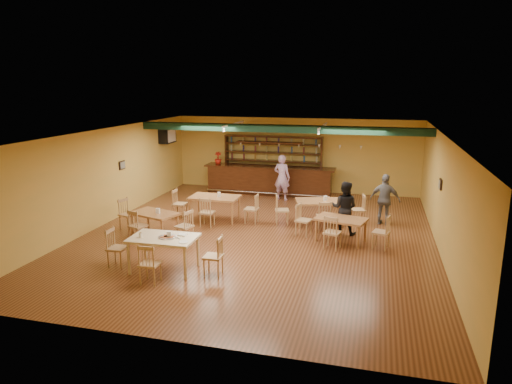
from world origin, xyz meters
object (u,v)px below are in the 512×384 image
(dining_table_c, at_px, (155,224))
(dining_table_d, at_px, (341,230))
(bar_counter, at_px, (269,180))
(dining_table_a, at_px, (215,208))
(patron_bar, at_px, (282,177))
(near_table, at_px, (164,254))
(patron_right_a, at_px, (344,208))
(dining_table_b, at_px, (320,212))

(dining_table_c, xyz_separation_m, dining_table_d, (5.33, 0.80, 0.00))
(bar_counter, relative_size, dining_table_c, 3.83)
(dining_table_a, xyz_separation_m, patron_bar, (1.57, 3.18, 0.48))
(dining_table_a, height_order, near_table, near_table)
(patron_bar, height_order, patron_right_a, patron_bar)
(dining_table_b, height_order, near_table, near_table)
(dining_table_c, distance_m, patron_bar, 5.83)
(dining_table_b, height_order, dining_table_c, dining_table_b)
(dining_table_a, height_order, dining_table_d, dining_table_a)
(dining_table_a, height_order, patron_bar, patron_bar)
(near_table, bearing_deg, bar_counter, 84.03)
(dining_table_a, relative_size, patron_bar, 0.90)
(dining_table_a, distance_m, patron_right_a, 4.21)
(bar_counter, bearing_deg, dining_table_a, -102.55)
(dining_table_d, relative_size, near_table, 0.88)
(bar_counter, bearing_deg, dining_table_d, -57.61)
(dining_table_d, height_order, near_table, near_table)
(dining_table_a, bearing_deg, patron_right_a, -5.10)
(bar_counter, xyz_separation_m, patron_bar, (0.68, -0.83, 0.31))
(bar_counter, xyz_separation_m, dining_table_c, (-2.08, -5.93, -0.22))
(bar_counter, height_order, patron_right_a, patron_right_a)
(dining_table_c, bearing_deg, bar_counter, 88.35)
(dining_table_d, bearing_deg, dining_table_c, -156.71)
(dining_table_c, distance_m, near_table, 2.76)
(bar_counter, distance_m, patron_bar, 1.11)
(dining_table_b, distance_m, dining_table_c, 5.14)
(dining_table_c, relative_size, patron_bar, 0.78)
(patron_bar, bearing_deg, near_table, 92.20)
(dining_table_a, height_order, dining_table_b, dining_table_a)
(dining_table_d, height_order, patron_right_a, patron_right_a)
(dining_table_c, bearing_deg, dining_table_b, 44.92)
(patron_right_a, bearing_deg, patron_bar, -45.10)
(dining_table_d, bearing_deg, dining_table_b, 131.14)
(bar_counter, distance_m, near_table, 8.32)
(bar_counter, height_order, near_table, bar_counter)
(bar_counter, xyz_separation_m, dining_table_b, (2.48, -3.58, -0.18))
(near_table, relative_size, patron_bar, 0.89)
(dining_table_d, bearing_deg, near_table, -126.29)
(bar_counter, height_order, patron_bar, patron_bar)
(dining_table_a, bearing_deg, bar_counter, 77.41)
(dining_table_c, bearing_deg, dining_table_a, 75.95)
(bar_counter, height_order, dining_table_d, bar_counter)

